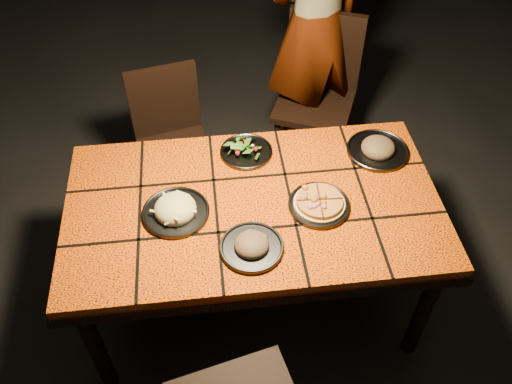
{
  "coord_description": "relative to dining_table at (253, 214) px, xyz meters",
  "views": [
    {
      "loc": [
        -0.17,
        -1.54,
        2.46
      ],
      "look_at": [
        0.01,
        -0.01,
        0.82
      ],
      "focal_mm": 38.0,
      "sensor_mm": 36.0,
      "label": 1
    }
  ],
  "objects": [
    {
      "name": "room_shell",
      "position": [
        0.0,
        0.0,
        0.83
      ],
      "size": [
        6.04,
        7.04,
        3.08
      ],
      "color": "black",
      "rests_on": "ground"
    },
    {
      "name": "dining_table",
      "position": [
        0.0,
        0.0,
        0.0
      ],
      "size": [
        1.62,
        0.92,
        0.75
      ],
      "color": "#F55607",
      "rests_on": "ground"
    },
    {
      "name": "chair_far_left",
      "position": [
        -0.37,
        0.81,
        -0.18
      ],
      "size": [
        0.46,
        0.46,
        0.85
      ],
      "rotation": [
        0.0,
        0.0,
        0.21
      ],
      "color": "black",
      "rests_on": "ground"
    },
    {
      "name": "chair_far_right",
      "position": [
        0.51,
        1.07,
        -0.12
      ],
      "size": [
        0.58,
        0.58,
        0.97
      ],
      "rotation": [
        0.0,
        0.0,
        -0.41
      ],
      "color": "black",
      "rests_on": "ground"
    },
    {
      "name": "diner",
      "position": [
        0.48,
        1.16,
        0.22
      ],
      "size": [
        0.77,
        0.65,
        1.79
      ],
      "primitive_type": "imported",
      "rotation": [
        0.0,
        0.0,
        3.55
      ],
      "color": "brown",
      "rests_on": "ground"
    },
    {
      "name": "plate_pizza",
      "position": [
        0.27,
        -0.06,
        0.1
      ],
      "size": [
        0.26,
        0.26,
        0.04
      ],
      "color": "#36363B",
      "rests_on": "dining_table"
    },
    {
      "name": "plate_pasta",
      "position": [
        -0.33,
        -0.03,
        0.1
      ],
      "size": [
        0.28,
        0.28,
        0.09
      ],
      "color": "#36363B",
      "rests_on": "dining_table"
    },
    {
      "name": "plate_salad",
      "position": [
        0.0,
        0.31,
        0.1
      ],
      "size": [
        0.24,
        0.24,
        0.07
      ],
      "color": "#36363B",
      "rests_on": "dining_table"
    },
    {
      "name": "plate_mushroom_a",
      "position": [
        -0.03,
        -0.25,
        0.1
      ],
      "size": [
        0.26,
        0.26,
        0.08
      ],
      "color": "#36363B",
      "rests_on": "dining_table"
    },
    {
      "name": "plate_mushroom_b",
      "position": [
        0.61,
        0.25,
        0.1
      ],
      "size": [
        0.29,
        0.29,
        0.09
      ],
      "color": "#36363B",
      "rests_on": "dining_table"
    }
  ]
}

